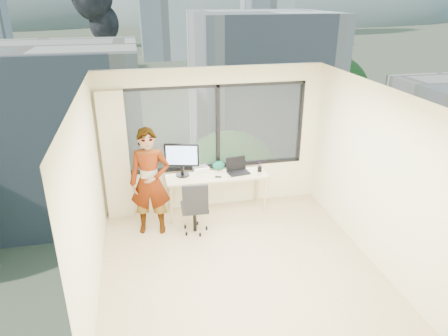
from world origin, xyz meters
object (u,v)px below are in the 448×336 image
object	(u,v)px
laptop	(239,167)
handbag	(219,165)
monitor	(182,160)
game_console	(201,168)
desk	(216,193)
person	(150,182)
chair	(194,206)

from	to	relation	value
laptop	handbag	size ratio (longest dim) A/B	1.73
laptop	monitor	bearing A→B (deg)	165.46
game_console	laptop	xyz separation A→B (m)	(0.65, -0.28, 0.09)
game_console	handbag	size ratio (longest dim) A/B	1.18
game_console	handbag	distance (m)	0.33
desk	person	xyz separation A→B (m)	(-1.18, -0.42, 0.53)
game_console	handbag	xyz separation A→B (m)	(0.32, -0.06, 0.06)
chair	game_console	size ratio (longest dim) A/B	3.55
desk	laptop	xyz separation A→B (m)	(0.40, -0.03, 0.50)
laptop	desk	bearing A→B (deg)	167.91
chair	monitor	size ratio (longest dim) A/B	1.59
monitor	game_console	size ratio (longest dim) A/B	2.23
monitor	handbag	size ratio (longest dim) A/B	2.63
person	monitor	distance (m)	0.79
person	laptop	size ratio (longest dim) A/B	4.55
monitor	game_console	xyz separation A→B (m)	(0.35, 0.17, -0.27)
monitor	laptop	world-z (taller)	monitor
desk	game_console	bearing A→B (deg)	133.63
chair	person	xyz separation A→B (m)	(-0.69, 0.17, 0.42)
desk	laptop	size ratio (longest dim) A/B	4.51
chair	laptop	bearing A→B (deg)	34.49
desk	monitor	distance (m)	0.91
desk	handbag	world-z (taller)	handbag
person	handbag	bearing A→B (deg)	35.29
person	game_console	world-z (taller)	person
person	game_console	bearing A→B (deg)	45.12
chair	person	bearing A→B (deg)	167.95
person	monitor	world-z (taller)	person
laptop	handbag	world-z (taller)	laptop
monitor	handbag	world-z (taller)	monitor
monitor	game_console	world-z (taller)	monitor
person	handbag	distance (m)	1.41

